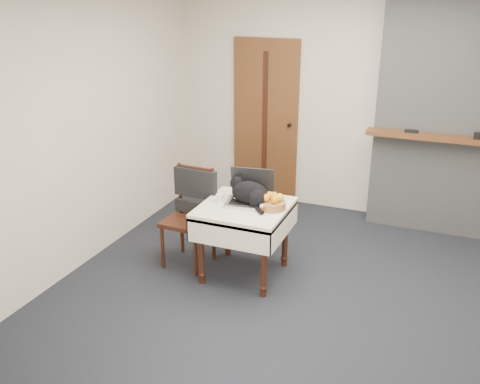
% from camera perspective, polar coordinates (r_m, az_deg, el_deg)
% --- Properties ---
extents(ground, '(4.50, 4.50, 0.00)m').
position_cam_1_polar(ground, '(4.92, 8.03, -10.40)').
color(ground, black).
rests_on(ground, ground).
extents(room_shell, '(4.52, 4.01, 2.61)m').
position_cam_1_polar(room_shell, '(4.73, 10.57, 11.11)').
color(room_shell, beige).
rests_on(room_shell, ground).
extents(door, '(0.82, 0.10, 2.00)m').
position_cam_1_polar(door, '(6.63, 2.74, 7.48)').
color(door, brown).
rests_on(door, ground).
extents(chimney, '(1.62, 0.48, 2.60)m').
position_cam_1_polar(chimney, '(6.08, 21.50, 7.69)').
color(chimney, gray).
rests_on(chimney, ground).
extents(side_table, '(0.78, 0.78, 0.70)m').
position_cam_1_polar(side_table, '(4.88, 0.49, -2.69)').
color(side_table, black).
rests_on(side_table, ground).
extents(laptop, '(0.46, 0.41, 0.30)m').
position_cam_1_polar(laptop, '(4.90, 1.11, -0.21)').
color(laptop, '#B7B7BC').
rests_on(laptop, side_table).
extents(cat, '(0.45, 0.37, 0.25)m').
position_cam_1_polar(cat, '(4.82, 1.10, -0.16)').
color(cat, black).
rests_on(cat, side_table).
extents(cream_jar, '(0.07, 0.07, 0.08)m').
position_cam_1_polar(cream_jar, '(4.91, -2.17, -0.64)').
color(cream_jar, silver).
rests_on(cream_jar, side_table).
extents(pill_bottle, '(0.03, 0.03, 0.07)m').
position_cam_1_polar(pill_bottle, '(4.68, 2.32, -1.81)').
color(pill_bottle, '#B34216').
rests_on(pill_bottle, side_table).
extents(fruit_basket, '(0.25, 0.25, 0.14)m').
position_cam_1_polar(fruit_basket, '(4.76, 3.46, -1.12)').
color(fruit_basket, olive).
rests_on(fruit_basket, side_table).
extents(desk_clutter, '(0.14, 0.04, 0.01)m').
position_cam_1_polar(desk_clutter, '(4.80, 2.80, -1.62)').
color(desk_clutter, black).
rests_on(desk_clutter, side_table).
extents(chair, '(0.45, 0.44, 0.96)m').
position_cam_1_polar(chair, '(5.16, -5.12, -1.12)').
color(chair, black).
rests_on(chair, ground).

